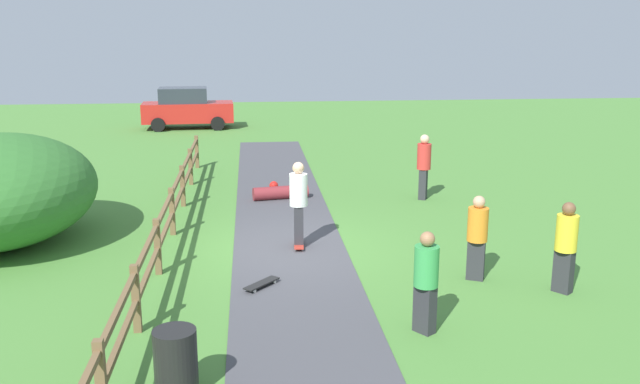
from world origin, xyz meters
TOP-DOWN VIEW (x-y plane):
  - ground_plane at (0.00, 0.00)m, footprint 60.00×60.00m
  - asphalt_path at (0.00, 0.00)m, footprint 2.40×28.00m
  - wooden_fence at (-2.60, 0.00)m, footprint 0.12×18.12m
  - trash_bin at (-1.80, -5.82)m, footprint 0.56×0.56m
  - skater_riding at (0.21, 0.05)m, footprint 0.40×0.81m
  - skater_fallen at (-0.00, 4.37)m, footprint 1.56×1.31m
  - skateboard_loose at (-0.64, -2.23)m, footprint 0.68×0.73m
  - bystander_red at (3.94, 3.97)m, footprint 0.50×0.50m
  - bystander_yellow at (4.72, -2.97)m, footprint 0.53×0.53m
  - bystander_green at (1.84, -4.33)m, footprint 0.53×0.53m
  - bystander_orange at (3.37, -2.20)m, footprint 0.50×0.50m
  - parked_car_red at (-3.73, 18.46)m, footprint 4.29×2.19m

SIDE VIEW (x-z plane):
  - ground_plane at x=0.00m, z-range 0.00..0.00m
  - asphalt_path at x=0.00m, z-range 0.00..0.02m
  - skateboard_loose at x=-0.64m, z-range 0.05..0.13m
  - skater_fallen at x=0.00m, z-range 0.02..0.38m
  - trash_bin at x=-1.80m, z-range 0.00..0.90m
  - wooden_fence at x=-2.60m, z-range 0.12..1.22m
  - bystander_orange at x=3.37m, z-range 0.08..1.70m
  - bystander_green at x=1.84m, z-range 0.08..1.71m
  - bystander_yellow at x=4.72m, z-range 0.08..1.75m
  - parked_car_red at x=-3.73m, z-range 0.00..1.92m
  - bystander_red at x=3.94m, z-range 0.10..1.90m
  - skater_riding at x=0.21m, z-range 0.13..1.99m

